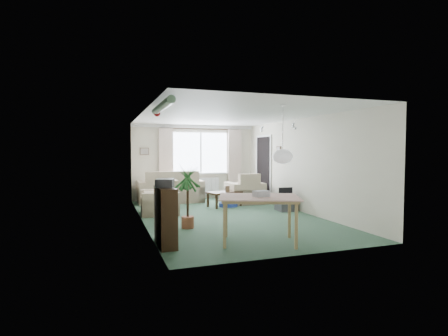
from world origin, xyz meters
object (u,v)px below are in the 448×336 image
object	(u,v)px
dining_table	(259,220)
pet_bed	(228,205)
sofa	(170,186)
armchair_left	(159,197)
armchair_corner	(245,188)
tv_cube	(285,202)
houseplant	(188,197)
bookshelf	(165,216)
coffee_table	(224,199)

from	to	relation	value
dining_table	pet_bed	size ratio (longest dim) A/B	2.38
dining_table	sofa	bearing A→B (deg)	96.59
armchair_left	armchair_corner	bearing A→B (deg)	112.89
sofa	tv_cube	size ratio (longest dim) A/B	3.95
armchair_corner	houseplant	distance (m)	3.62
armchair_left	bookshelf	distance (m)	2.94
bookshelf	dining_table	distance (m)	1.59
houseplant	tv_cube	xyz separation A→B (m)	(2.89, 1.16, -0.42)
coffee_table	bookshelf	distance (m)	4.14
bookshelf	pet_bed	world-z (taller)	bookshelf
armchair_corner	pet_bed	bearing A→B (deg)	34.10
armchair_corner	armchair_left	xyz separation A→B (m)	(-2.68, -0.94, -0.03)
bookshelf	houseplant	distance (m)	1.32
armchair_corner	houseplant	size ratio (longest dim) A/B	0.79
pet_bed	dining_table	bearing A→B (deg)	-101.91
coffee_table	pet_bed	world-z (taller)	coffee_table
tv_cube	houseplant	bearing A→B (deg)	-153.16
sofa	armchair_corner	size ratio (longest dim) A/B	1.90
sofa	pet_bed	size ratio (longest dim) A/B	3.67
armchair_corner	coffee_table	size ratio (longest dim) A/B	1.08
armchair_left	tv_cube	xyz separation A→B (m)	(3.20, -0.62, -0.20)
pet_bed	coffee_table	bearing A→B (deg)	155.61
sofa	bookshelf	bearing A→B (deg)	78.95
armchair_left	bookshelf	size ratio (longest dim) A/B	0.96
bookshelf	pet_bed	size ratio (longest dim) A/B	1.87
tv_cube	dining_table	bearing A→B (deg)	-121.83
coffee_table	pet_bed	bearing A→B (deg)	-24.39
tv_cube	pet_bed	xyz separation A→B (m)	(-1.20, 1.12, -0.17)
pet_bed	armchair_left	bearing A→B (deg)	-165.85
sofa	houseplant	size ratio (longest dim) A/B	1.50
tv_cube	bookshelf	bearing A→B (deg)	-141.94
armchair_left	pet_bed	bearing A→B (deg)	107.72
armchair_left	dining_table	xyz separation A→B (m)	(1.20, -3.28, -0.03)
armchair_left	tv_cube	bearing A→B (deg)	82.67
coffee_table	tv_cube	world-z (taller)	tv_cube
sofa	bookshelf	size ratio (longest dim) A/B	1.97
sofa	pet_bed	xyz separation A→B (m)	(1.39, -1.36, -0.43)
houseplant	coffee_table	bearing A→B (deg)	55.54
sofa	armchair_corner	xyz separation A→B (m)	(2.07, -0.92, -0.03)
armchair_left	houseplant	distance (m)	1.82
armchair_corner	houseplant	world-z (taller)	houseplant
armchair_corner	bookshelf	distance (m)	4.90
sofa	dining_table	distance (m)	5.18
armchair_corner	armchair_left	size ratio (longest dim) A/B	1.08
armchair_left	dining_table	bearing A→B (deg)	23.71
dining_table	tv_cube	world-z (taller)	dining_table
armchair_corner	pet_bed	world-z (taller)	armchair_corner
armchair_corner	tv_cube	bearing A→B (deg)	109.85
armchair_left	dining_table	size ratio (longest dim) A/B	0.75
armchair_left	bookshelf	xyz separation A→B (m)	(-0.34, -2.92, 0.07)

